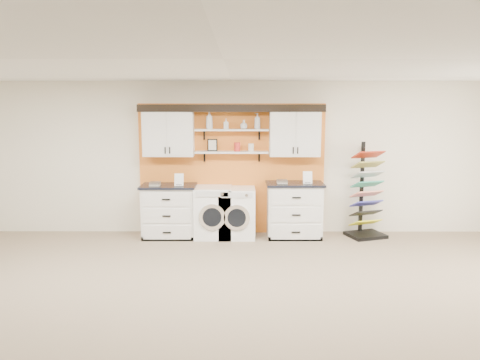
{
  "coord_description": "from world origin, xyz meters",
  "views": [
    {
      "loc": [
        0.17,
        -4.6,
        2.35
      ],
      "look_at": [
        0.15,
        2.3,
        1.26
      ],
      "focal_mm": 35.0,
      "sensor_mm": 36.0,
      "label": 1
    }
  ],
  "objects_px": {
    "base_cabinet_left": "(169,211)",
    "washer": "(213,212)",
    "base_cabinet_right": "(294,210)",
    "sample_rack": "(366,207)",
    "dryer": "(237,213)"
  },
  "relations": [
    {
      "from": "base_cabinet_right",
      "to": "washer",
      "type": "xyz_separation_m",
      "value": [
        -1.46,
        -0.0,
        -0.04
      ]
    },
    {
      "from": "sample_rack",
      "to": "base_cabinet_right",
      "type": "bearing_deg",
      "value": 163.29
    },
    {
      "from": "washer",
      "to": "dryer",
      "type": "distance_m",
      "value": 0.43
    },
    {
      "from": "base_cabinet_left",
      "to": "sample_rack",
      "type": "distance_m",
      "value": 3.56
    },
    {
      "from": "washer",
      "to": "dryer",
      "type": "height_order",
      "value": "washer"
    },
    {
      "from": "base_cabinet_right",
      "to": "washer",
      "type": "height_order",
      "value": "base_cabinet_right"
    },
    {
      "from": "base_cabinet_left",
      "to": "base_cabinet_right",
      "type": "relative_size",
      "value": 0.96
    },
    {
      "from": "base_cabinet_right",
      "to": "washer",
      "type": "relative_size",
      "value": 1.11
    },
    {
      "from": "base_cabinet_right",
      "to": "washer",
      "type": "distance_m",
      "value": 1.46
    },
    {
      "from": "dryer",
      "to": "sample_rack",
      "type": "height_order",
      "value": "sample_rack"
    },
    {
      "from": "base_cabinet_right",
      "to": "dryer",
      "type": "relative_size",
      "value": 1.13
    },
    {
      "from": "washer",
      "to": "sample_rack",
      "type": "height_order",
      "value": "sample_rack"
    },
    {
      "from": "base_cabinet_left",
      "to": "sample_rack",
      "type": "relative_size",
      "value": 0.57
    },
    {
      "from": "base_cabinet_left",
      "to": "washer",
      "type": "height_order",
      "value": "base_cabinet_left"
    },
    {
      "from": "washer",
      "to": "sample_rack",
      "type": "distance_m",
      "value": 2.76
    }
  ]
}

